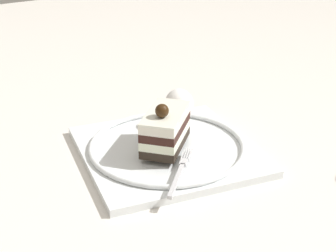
% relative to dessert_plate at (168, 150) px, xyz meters
% --- Properties ---
extents(ground_plane, '(2.40, 2.40, 0.00)m').
position_rel_dessert_plate_xyz_m(ground_plane, '(0.02, -0.00, -0.01)').
color(ground_plane, silver).
extents(dessert_plate, '(0.29, 0.29, 0.02)m').
position_rel_dessert_plate_xyz_m(dessert_plate, '(0.00, 0.00, 0.00)').
color(dessert_plate, white).
rests_on(dessert_plate, ground_plane).
extents(cake_slice, '(0.11, 0.11, 0.07)m').
position_rel_dessert_plate_xyz_m(cake_slice, '(0.01, 0.00, 0.04)').
color(cake_slice, black).
rests_on(cake_slice, dessert_plate).
extents(whipped_cream_dollop, '(0.05, 0.05, 0.06)m').
position_rel_dessert_plate_xyz_m(whipped_cream_dollop, '(-0.06, -0.06, 0.04)').
color(whipped_cream_dollop, white).
rests_on(whipped_cream_dollop, dessert_plate).
extents(fork, '(0.10, 0.10, 0.00)m').
position_rel_dessert_plate_xyz_m(fork, '(0.03, 0.08, 0.01)').
color(fork, silver).
rests_on(fork, dessert_plate).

